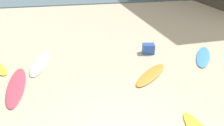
# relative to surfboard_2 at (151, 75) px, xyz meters

# --- Properties ---
(surfboard_2) EXTENTS (1.72, 1.72, 0.09)m
(surfboard_2) POSITION_rel_surfboard_2_xyz_m (0.00, 0.00, 0.00)
(surfboard_2) COLOR orange
(surfboard_2) RESTS_ON ground_plane
(surfboard_3) EXTENTS (0.97, 2.37, 0.06)m
(surfboard_3) POSITION_rel_surfboard_2_xyz_m (-3.81, 1.76, -0.01)
(surfboard_3) COLOR silver
(surfboard_3) RESTS_ON ground_plane
(surfboard_5) EXTENTS (0.64, 2.52, 0.06)m
(surfboard_5) POSITION_rel_surfboard_2_xyz_m (-4.46, 0.14, -0.01)
(surfboard_5) COLOR #D8465D
(surfboard_5) RESTS_ON ground_plane
(surfboard_6) EXTENTS (1.60, 2.08, 0.08)m
(surfboard_6) POSITION_rel_surfboard_2_xyz_m (2.59, 1.05, -0.01)
(surfboard_6) COLOR #4896E5
(surfboard_6) RESTS_ON ground_plane
(beach_cooler) EXTENTS (0.54, 0.46, 0.40)m
(beach_cooler) POSITION_rel_surfboard_2_xyz_m (0.55, 1.89, 0.16)
(beach_cooler) COLOR #2D56B2
(beach_cooler) RESTS_ON ground_plane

